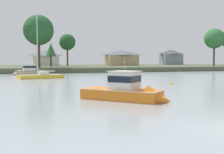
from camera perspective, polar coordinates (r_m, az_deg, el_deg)
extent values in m
cube|color=#4C563D|center=(109.08, -12.26, 1.75)|extent=(187.28, 57.04, 1.41)
cube|color=gold|center=(59.07, -13.62, -0.18)|extent=(9.07, 4.51, 1.21)
cube|color=#CCB78E|center=(59.04, -13.63, 0.43)|extent=(8.49, 4.10, 0.04)
cube|color=silver|center=(59.17, -13.23, 0.72)|extent=(2.25, 1.97, 0.52)
cylinder|color=silver|center=(58.82, -14.36, 6.16)|extent=(0.17, 0.17, 11.77)
cylinder|color=silver|center=(59.35, -12.67, 1.08)|extent=(3.42, 1.01, 0.14)
cylinder|color=silver|center=(59.35, -12.68, 1.13)|extent=(3.08, 0.92, 0.14)
cylinder|color=#999999|center=(58.30, -16.00, 6.14)|extent=(3.41, 0.89, 11.72)
cube|color=orange|center=(26.91, 1.80, -4.00)|extent=(6.92, 7.19, 1.54)
cone|color=orange|center=(25.43, 9.15, -4.47)|extent=(3.15, 3.13, 2.39)
cube|color=silver|center=(26.83, 1.80, -2.43)|extent=(7.09, 7.37, 0.05)
cube|color=silver|center=(26.59, 2.47, -0.68)|extent=(3.11, 3.12, 1.61)
cube|color=#19232D|center=(26.58, 2.48, -0.33)|extent=(3.17, 3.18, 0.58)
cube|color=beige|center=(26.55, 2.48, 1.12)|extent=(3.54, 3.55, 0.06)
cylinder|color=silver|center=(26.53, 2.48, 2.59)|extent=(0.03, 0.03, 1.31)
cube|color=tan|center=(72.55, -15.53, 0.55)|extent=(7.39, 3.51, 1.66)
cone|color=tan|center=(71.94, -18.30, 0.48)|extent=(2.31, 2.47, 2.18)
cube|color=black|center=(72.52, -15.54, 1.18)|extent=(7.55, 3.63, 0.05)
cube|color=silver|center=(72.43, -15.80, 1.80)|extent=(3.11, 2.36, 1.52)
cube|color=#19232D|center=(72.43, -15.80, 1.92)|extent=(3.17, 2.41, 0.55)
cube|color=beige|center=(72.42, -15.81, 2.42)|extent=(3.49, 2.72, 0.06)
cylinder|color=silver|center=(72.41, -15.82, 2.93)|extent=(0.03, 0.03, 1.24)
sphere|color=yellow|center=(44.82, 11.41, -1.28)|extent=(0.48, 0.48, 0.48)
torus|color=#333338|center=(44.80, 11.41, -0.93)|extent=(0.12, 0.12, 0.02)
sphere|color=red|center=(56.54, 0.29, -0.26)|extent=(0.47, 0.47, 0.47)
torus|color=#333338|center=(56.52, 0.29, 0.02)|extent=(0.12, 0.12, 0.02)
cylinder|color=brown|center=(88.48, -14.07, 4.70)|extent=(0.87, 0.87, 8.90)
sphere|color=#235128|center=(88.87, -14.13, 8.85)|extent=(8.82, 8.82, 8.82)
cylinder|color=brown|center=(113.15, 19.25, 4.16)|extent=(0.66, 0.66, 8.34)
sphere|color=#336B38|center=(113.40, 19.31, 7.10)|extent=(7.35, 7.35, 7.35)
cylinder|color=brown|center=(105.12, -8.68, 4.08)|extent=(0.59, 0.59, 7.22)
sphere|color=#235128|center=(105.29, -8.70, 6.75)|extent=(5.76, 5.76, 5.76)
cylinder|color=brown|center=(101.42, -11.82, 3.61)|extent=(0.59, 0.59, 5.57)
cone|color=#336B38|center=(101.47, -11.84, 5.24)|extent=(3.70, 3.70, 4.52)
cube|color=silver|center=(117.37, -12.83, 3.12)|extent=(9.64, 7.14, 3.78)
pyramid|color=#565B66|center=(117.40, -12.85, 4.54)|extent=(10.41, 7.71, 2.04)
cube|color=gray|center=(136.52, 11.42, 3.38)|extent=(9.19, 6.04, 4.83)
pyramid|color=#47474C|center=(136.57, 11.44, 4.82)|extent=(9.93, 6.52, 2.04)
cube|color=tan|center=(114.36, 1.85, 3.28)|extent=(11.93, 7.24, 4.13)
pyramid|color=#565B66|center=(114.39, 1.85, 4.78)|extent=(12.88, 7.82, 1.84)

